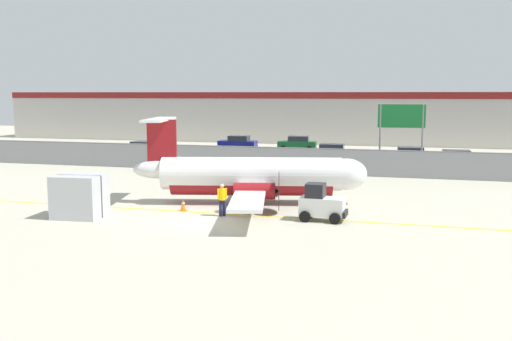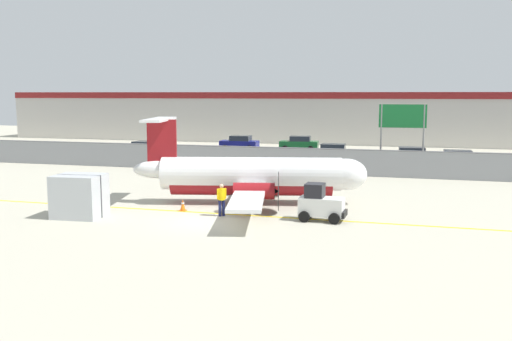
{
  "view_description": "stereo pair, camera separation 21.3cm",
  "coord_description": "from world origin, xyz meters",
  "px_view_note": "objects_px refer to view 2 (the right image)",
  "views": [
    {
      "loc": [
        9.92,
        -26.1,
        6.34
      ],
      "look_at": [
        1.06,
        6.19,
        1.8
      ],
      "focal_mm": 40.0,
      "sensor_mm": 36.0,
      "label": 1
    },
    {
      "loc": [
        10.13,
        -26.04,
        6.34
      ],
      "look_at": [
        1.06,
        6.19,
        1.8
      ],
      "focal_mm": 40.0,
      "sensor_mm": 36.0,
      "label": 2
    }
  ],
  "objects_px": {
    "parked_car_1": "(240,143)",
    "parked_car_4": "(410,156)",
    "baggage_tug": "(321,204)",
    "cargo_container": "(80,196)",
    "ground_crew_worker": "(222,198)",
    "traffic_cone_near_right": "(183,205)",
    "parked_car_2": "(299,143)",
    "parked_car_0": "(146,150)",
    "traffic_cone_near_left": "(319,208)",
    "commuter_airplane": "(255,176)",
    "parked_car_5": "(459,160)",
    "highway_sign": "(403,122)",
    "parked_car_3": "(332,153)"
  },
  "relations": [
    {
      "from": "cargo_container",
      "to": "traffic_cone_near_left",
      "type": "height_order",
      "value": "cargo_container"
    },
    {
      "from": "parked_car_1",
      "to": "parked_car_3",
      "type": "distance_m",
      "value": 13.7
    },
    {
      "from": "parked_car_2",
      "to": "highway_sign",
      "type": "bearing_deg",
      "value": 120.85
    },
    {
      "from": "ground_crew_worker",
      "to": "traffic_cone_near_right",
      "type": "height_order",
      "value": "ground_crew_worker"
    },
    {
      "from": "parked_car_0",
      "to": "parked_car_3",
      "type": "height_order",
      "value": "same"
    },
    {
      "from": "commuter_airplane",
      "to": "highway_sign",
      "type": "xyz_separation_m",
      "value": [
        7.8,
        14.31,
        2.54
      ]
    },
    {
      "from": "parked_car_1",
      "to": "parked_car_4",
      "type": "bearing_deg",
      "value": 152.94
    },
    {
      "from": "traffic_cone_near_left",
      "to": "parked_car_3",
      "type": "xyz_separation_m",
      "value": [
        -2.66,
        23.21,
        0.58
      ]
    },
    {
      "from": "baggage_tug",
      "to": "ground_crew_worker",
      "type": "bearing_deg",
      "value": -174.46
    },
    {
      "from": "parked_car_4",
      "to": "parked_car_5",
      "type": "bearing_deg",
      "value": 151.56
    },
    {
      "from": "baggage_tug",
      "to": "cargo_container",
      "type": "relative_size",
      "value": 0.93
    },
    {
      "from": "ground_crew_worker",
      "to": "parked_car_1",
      "type": "bearing_deg",
      "value": 150.91
    },
    {
      "from": "cargo_container",
      "to": "parked_car_2",
      "type": "height_order",
      "value": "cargo_container"
    },
    {
      "from": "cargo_container",
      "to": "parked_car_5",
      "type": "relative_size",
      "value": 0.61
    },
    {
      "from": "baggage_tug",
      "to": "parked_car_1",
      "type": "height_order",
      "value": "baggage_tug"
    },
    {
      "from": "traffic_cone_near_left",
      "to": "traffic_cone_near_right",
      "type": "bearing_deg",
      "value": -170.91
    },
    {
      "from": "commuter_airplane",
      "to": "ground_crew_worker",
      "type": "distance_m",
      "value": 3.9
    },
    {
      "from": "parked_car_0",
      "to": "parked_car_4",
      "type": "relative_size",
      "value": 1.0
    },
    {
      "from": "parked_car_0",
      "to": "cargo_container",
      "type": "bearing_deg",
      "value": -66.33
    },
    {
      "from": "parked_car_3",
      "to": "ground_crew_worker",
      "type": "bearing_deg",
      "value": 83.25
    },
    {
      "from": "parked_car_0",
      "to": "parked_car_3",
      "type": "bearing_deg",
      "value": 11.2
    },
    {
      "from": "commuter_airplane",
      "to": "baggage_tug",
      "type": "relative_size",
      "value": 6.74
    },
    {
      "from": "parked_car_0",
      "to": "parked_car_4",
      "type": "xyz_separation_m",
      "value": [
        24.92,
        0.67,
        0.0
      ]
    },
    {
      "from": "parked_car_0",
      "to": "parked_car_2",
      "type": "bearing_deg",
      "value": 44.63
    },
    {
      "from": "traffic_cone_near_right",
      "to": "parked_car_4",
      "type": "relative_size",
      "value": 0.15
    },
    {
      "from": "parked_car_4",
      "to": "parked_car_5",
      "type": "relative_size",
      "value": 1.02
    },
    {
      "from": "parked_car_0",
      "to": "highway_sign",
      "type": "height_order",
      "value": "highway_sign"
    },
    {
      "from": "parked_car_2",
      "to": "parked_car_4",
      "type": "bearing_deg",
      "value": 134.55
    },
    {
      "from": "parked_car_4",
      "to": "highway_sign",
      "type": "bearing_deg",
      "value": 79.66
    },
    {
      "from": "baggage_tug",
      "to": "highway_sign",
      "type": "bearing_deg",
      "value": 81.16
    },
    {
      "from": "traffic_cone_near_left",
      "to": "parked_car_0",
      "type": "bearing_deg",
      "value": 134.22
    },
    {
      "from": "traffic_cone_near_right",
      "to": "parked_car_0",
      "type": "bearing_deg",
      "value": 120.77
    },
    {
      "from": "traffic_cone_near_left",
      "to": "highway_sign",
      "type": "bearing_deg",
      "value": 76.95
    },
    {
      "from": "cargo_container",
      "to": "traffic_cone_near_right",
      "type": "height_order",
      "value": "cargo_container"
    },
    {
      "from": "baggage_tug",
      "to": "highway_sign",
      "type": "height_order",
      "value": "highway_sign"
    },
    {
      "from": "ground_crew_worker",
      "to": "parked_car_1",
      "type": "relative_size",
      "value": 0.4
    },
    {
      "from": "ground_crew_worker",
      "to": "traffic_cone_near_right",
      "type": "bearing_deg",
      "value": -150.42
    },
    {
      "from": "cargo_container",
      "to": "parked_car_1",
      "type": "xyz_separation_m",
      "value": [
        -2.26,
        34.9,
        -0.21
      ]
    },
    {
      "from": "parked_car_1",
      "to": "parked_car_2",
      "type": "relative_size",
      "value": 0.98
    },
    {
      "from": "baggage_tug",
      "to": "parked_car_1",
      "type": "relative_size",
      "value": 0.56
    },
    {
      "from": "parked_car_0",
      "to": "parked_car_2",
      "type": "height_order",
      "value": "same"
    },
    {
      "from": "ground_crew_worker",
      "to": "parked_car_5",
      "type": "height_order",
      "value": "same"
    },
    {
      "from": "traffic_cone_near_right",
      "to": "commuter_airplane",
      "type": "bearing_deg",
      "value": 43.55
    },
    {
      "from": "commuter_airplane",
      "to": "parked_car_2",
      "type": "distance_m",
      "value": 30.37
    },
    {
      "from": "traffic_cone_near_right",
      "to": "parked_car_4",
      "type": "xyz_separation_m",
      "value": [
        11.66,
        22.93,
        0.58
      ]
    },
    {
      "from": "traffic_cone_near_right",
      "to": "highway_sign",
      "type": "bearing_deg",
      "value": 57.59
    },
    {
      "from": "cargo_container",
      "to": "traffic_cone_near_left",
      "type": "bearing_deg",
      "value": 14.36
    },
    {
      "from": "cargo_container",
      "to": "traffic_cone_near_right",
      "type": "bearing_deg",
      "value": 28.02
    },
    {
      "from": "highway_sign",
      "to": "parked_car_0",
      "type": "bearing_deg",
      "value": 168.64
    },
    {
      "from": "traffic_cone_near_left",
      "to": "parked_car_5",
      "type": "height_order",
      "value": "parked_car_5"
    }
  ]
}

